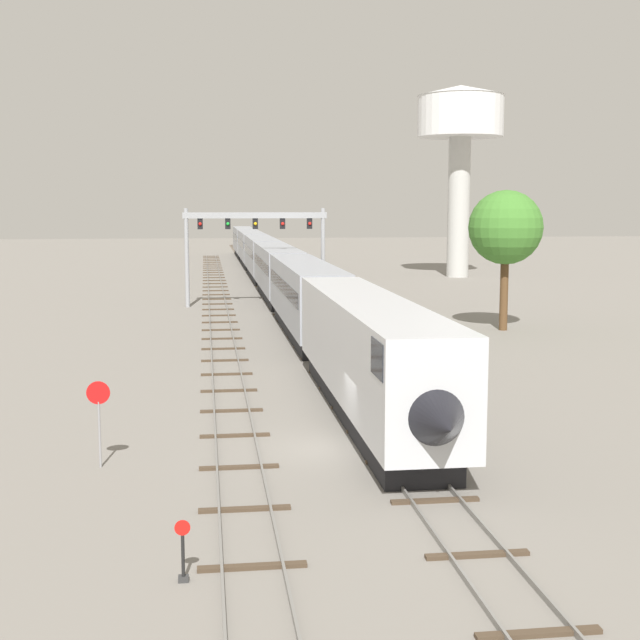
{
  "coord_description": "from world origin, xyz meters",
  "views": [
    {
      "loc": [
        -4.49,
        -29.83,
        8.54
      ],
      "look_at": [
        1.0,
        12.0,
        3.0
      ],
      "focal_mm": 49.25,
      "sensor_mm": 36.0,
      "label": 1
    }
  ],
  "objects_px": {
    "water_tower": "(460,126)",
    "switch_stand": "(183,560)",
    "stop_sign": "(99,412)",
    "trackside_tree_left": "(506,228)",
    "signal_gantry": "(255,234)",
    "passenger_train": "(268,262)"
  },
  "relations": [
    {
      "from": "signal_gantry",
      "to": "water_tower",
      "type": "relative_size",
      "value": 0.54
    },
    {
      "from": "water_tower",
      "to": "switch_stand",
      "type": "bearing_deg",
      "value": -110.34
    },
    {
      "from": "water_tower",
      "to": "trackside_tree_left",
      "type": "xyz_separation_m",
      "value": [
        -9.69,
        -44.23,
        -10.73
      ]
    },
    {
      "from": "switch_stand",
      "to": "signal_gantry",
      "type": "bearing_deg",
      "value": 84.95
    },
    {
      "from": "signal_gantry",
      "to": "switch_stand",
      "type": "distance_m",
      "value": 55.33
    },
    {
      "from": "water_tower",
      "to": "switch_stand",
      "type": "xyz_separation_m",
      "value": [
        -30.57,
        -82.46,
        -17.19
      ]
    },
    {
      "from": "passenger_train",
      "to": "stop_sign",
      "type": "xyz_separation_m",
      "value": [
        -10.0,
        -62.65,
        -0.74
      ]
    },
    {
      "from": "signal_gantry",
      "to": "water_tower",
      "type": "xyz_separation_m",
      "value": [
        25.72,
        27.62,
        11.63
      ]
    },
    {
      "from": "stop_sign",
      "to": "signal_gantry",
      "type": "bearing_deg",
      "value": 80.36
    },
    {
      "from": "water_tower",
      "to": "trackside_tree_left",
      "type": "height_order",
      "value": "water_tower"
    },
    {
      "from": "water_tower",
      "to": "stop_sign",
      "type": "distance_m",
      "value": 82.06
    },
    {
      "from": "water_tower",
      "to": "stop_sign",
      "type": "height_order",
      "value": "water_tower"
    },
    {
      "from": "switch_stand",
      "to": "stop_sign",
      "type": "xyz_separation_m",
      "value": [
        -2.9,
        9.23,
        1.35
      ]
    },
    {
      "from": "stop_sign",
      "to": "trackside_tree_left",
      "type": "bearing_deg",
      "value": 50.66
    },
    {
      "from": "switch_stand",
      "to": "trackside_tree_left",
      "type": "distance_m",
      "value": 44.04
    },
    {
      "from": "passenger_train",
      "to": "switch_stand",
      "type": "bearing_deg",
      "value": -95.64
    },
    {
      "from": "passenger_train",
      "to": "stop_sign",
      "type": "relative_size",
      "value": 46.92
    },
    {
      "from": "signal_gantry",
      "to": "switch_stand",
      "type": "height_order",
      "value": "signal_gantry"
    },
    {
      "from": "water_tower",
      "to": "switch_stand",
      "type": "relative_size",
      "value": 15.35
    },
    {
      "from": "passenger_train",
      "to": "signal_gantry",
      "type": "xyz_separation_m",
      "value": [
        -2.25,
        -17.04,
        3.47
      ]
    },
    {
      "from": "signal_gantry",
      "to": "trackside_tree_left",
      "type": "xyz_separation_m",
      "value": [
        16.02,
        -16.61,
        0.9
      ]
    },
    {
      "from": "water_tower",
      "to": "trackside_tree_left",
      "type": "relative_size",
      "value": 2.34
    }
  ]
}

